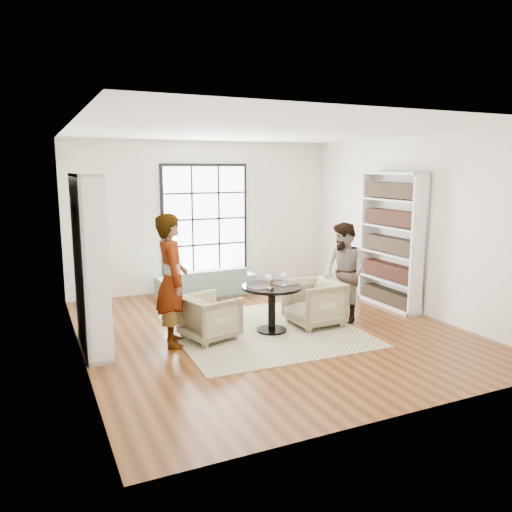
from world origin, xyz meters
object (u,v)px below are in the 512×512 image
armchair_left (210,317)px  person_left (172,280)px  sofa (206,281)px  person_right (344,272)px  flower_centerpiece (271,279)px  wine_glass_left (269,278)px  wine_glass_right (284,276)px  armchair_right (314,303)px  pedestal_table (272,298)px

armchair_left → person_left: (-0.55, 0.00, 0.60)m
sofa → person_right: bearing=118.2°
person_right → flower_centerpiece: size_ratio=8.43×
wine_glass_left → person_left: bearing=171.4°
person_right → wine_glass_left: size_ratio=7.81×
flower_centerpiece → wine_glass_right: bearing=-36.2°
armchair_right → wine_glass_left: size_ratio=3.86×
armchair_right → person_right: person_right is taller
wine_glass_right → armchair_left: bearing=170.9°
person_right → wine_glass_right: 1.16m
armchair_left → wine_glass_left: (0.85, -0.21, 0.54)m
wine_glass_right → person_right: bearing=5.6°
pedestal_table → sofa: pedestal_table is taller
sofa → armchair_right: bearing=108.0°
wine_glass_left → sofa: bearing=91.1°
sofa → pedestal_table: bearing=91.7°
pedestal_table → person_right: 1.34m
pedestal_table → person_left: (-1.51, 0.09, 0.41)m
person_left → wine_glass_right: bearing=-88.0°
armchair_right → person_right: 0.71m
armchair_left → flower_centerpiece: flower_centerpiece is taller
armchair_right → wine_glass_right: bearing=-81.1°
wine_glass_left → flower_centerpiece: size_ratio=1.08×
flower_centerpiece → armchair_left: bearing=176.4°
person_right → armchair_right: bearing=-94.9°
armchair_left → sofa: bearing=-34.3°
person_right → armchair_left: bearing=-96.6°
wine_glass_right → flower_centerpiece: bearing=143.8°
flower_centerpiece → sofa: bearing=93.6°
armchair_right → person_left: bearing=-93.4°
armchair_right → person_right: bearing=88.3°
pedestal_table → armchair_right: armchair_right is taller
flower_centerpiece → wine_glass_left: bearing=-125.0°
armchair_left → armchair_right: (1.72, -0.07, 0.03)m
person_right → wine_glass_left: 1.43m
pedestal_table → person_left: person_left is taller
pedestal_table → sofa: size_ratio=0.48×
armchair_left → person_right: person_right is taller
armchair_right → sofa: bearing=-161.6°
armchair_left → person_left: size_ratio=0.39×
armchair_right → flower_centerpiece: 0.89m
wine_glass_right → flower_centerpiece: wine_glass_right is taller
person_left → wine_glass_left: size_ratio=9.01×
armchair_left → pedestal_table: bearing=-111.4°
armchair_right → wine_glass_left: bearing=-82.3°
pedestal_table → person_right: person_right is taller
armchair_right → person_left: 2.34m
sofa → armchair_left: bearing=70.1°
person_right → wine_glass_right: person_right is taller
armchair_left → wine_glass_right: wine_glass_right is taller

